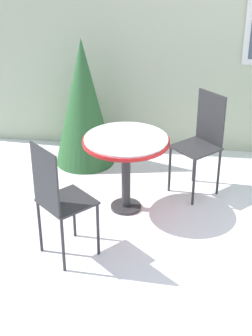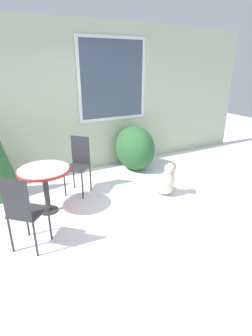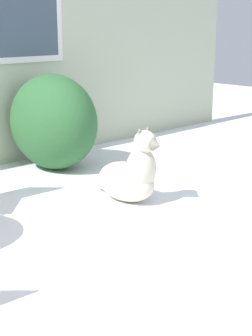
% 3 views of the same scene
% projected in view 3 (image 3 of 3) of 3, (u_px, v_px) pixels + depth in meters
% --- Properties ---
extents(ground_plane, '(16.00, 16.00, 0.00)m').
position_uv_depth(ground_plane, '(109.00, 241.00, 3.41)').
color(ground_plane, white).
extents(shrub_left, '(0.76, 0.99, 0.93)m').
position_uv_depth(shrub_left, '(53.00, 122.00, 5.00)').
color(shrub_left, '#2D6033').
rests_on(shrub_left, ground_plane).
extents(dog, '(0.37, 0.73, 0.63)m').
position_uv_depth(dog, '(131.00, 176.00, 4.11)').
color(dog, beige).
rests_on(dog, ground_plane).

